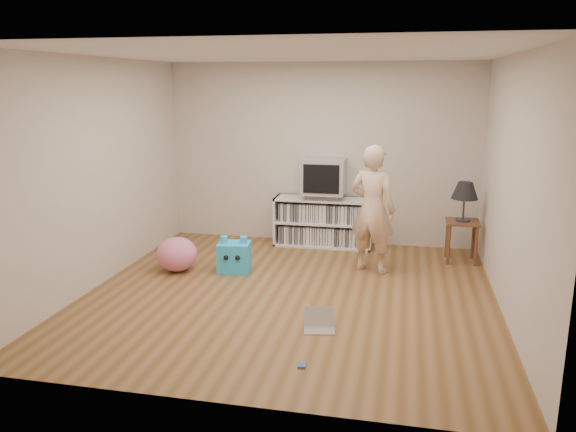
# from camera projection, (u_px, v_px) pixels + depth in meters

# --- Properties ---
(ground) EXTENTS (4.50, 4.50, 0.00)m
(ground) POSITION_uv_depth(u_px,v_px,m) (290.00, 294.00, 6.28)
(ground) COLOR brown
(ground) RESTS_ON ground
(walls) EXTENTS (4.52, 4.52, 2.60)m
(walls) POSITION_uv_depth(u_px,v_px,m) (290.00, 180.00, 5.98)
(walls) COLOR beige
(walls) RESTS_ON ground
(ceiling) EXTENTS (4.50, 4.50, 0.01)m
(ceiling) POSITION_uv_depth(u_px,v_px,m) (290.00, 53.00, 5.68)
(ceiling) COLOR white
(ceiling) RESTS_ON walls
(media_unit) EXTENTS (1.40, 0.45, 0.70)m
(media_unit) POSITION_uv_depth(u_px,v_px,m) (323.00, 222.00, 8.12)
(media_unit) COLOR white
(media_unit) RESTS_ON ground
(dvd_deck) EXTENTS (0.45, 0.35, 0.07)m
(dvd_deck) POSITION_uv_depth(u_px,v_px,m) (324.00, 196.00, 8.02)
(dvd_deck) COLOR gray
(dvd_deck) RESTS_ON media_unit
(crt_tv) EXTENTS (0.60, 0.53, 0.50)m
(crt_tv) POSITION_uv_depth(u_px,v_px,m) (324.00, 176.00, 7.95)
(crt_tv) COLOR #A0A0A4
(crt_tv) RESTS_ON dvd_deck
(side_table) EXTENTS (0.42, 0.42, 0.55)m
(side_table) POSITION_uv_depth(u_px,v_px,m) (462.00, 231.00, 7.36)
(side_table) COLOR brown
(side_table) RESTS_ON ground
(table_lamp) EXTENTS (0.34, 0.34, 0.52)m
(table_lamp) POSITION_uv_depth(u_px,v_px,m) (465.00, 192.00, 7.24)
(table_lamp) COLOR #333333
(table_lamp) RESTS_ON side_table
(person) EXTENTS (0.68, 0.55, 1.59)m
(person) POSITION_uv_depth(u_px,v_px,m) (373.00, 209.00, 6.89)
(person) COLOR beige
(person) RESTS_ON ground
(laptop) EXTENTS (0.33, 0.28, 0.20)m
(laptop) POSITION_uv_depth(u_px,v_px,m) (319.00, 323.00, 5.40)
(laptop) COLOR silver
(laptop) RESTS_ON ground
(playing_cards) EXTENTS (0.07, 0.10, 0.02)m
(playing_cards) POSITION_uv_depth(u_px,v_px,m) (302.00, 365.00, 4.69)
(playing_cards) COLOR #3F5FAA
(playing_cards) RESTS_ON ground
(plush_blue) EXTENTS (0.43, 0.38, 0.45)m
(plush_blue) POSITION_uv_depth(u_px,v_px,m) (234.00, 257.00, 7.01)
(plush_blue) COLOR #26B3FF
(plush_blue) RESTS_ON ground
(plush_pink) EXTENTS (0.54, 0.54, 0.43)m
(plush_pink) POSITION_uv_depth(u_px,v_px,m) (177.00, 254.00, 7.03)
(plush_pink) COLOR pink
(plush_pink) RESTS_ON ground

